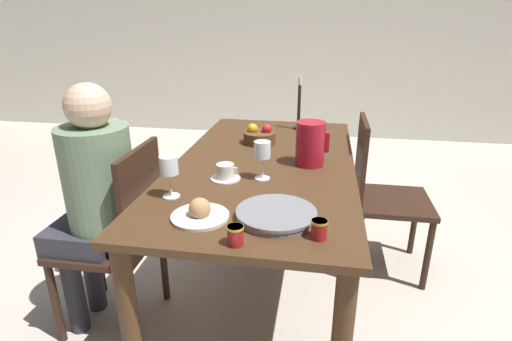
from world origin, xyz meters
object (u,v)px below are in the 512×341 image
Objects in this scene: chair_opposite at (380,193)px; serving_tray at (276,214)px; jam_jar_amber at (319,229)px; jam_jar_red at (235,234)px; wine_glass_juice at (169,168)px; person_seated at (94,192)px; red_pitcher at (310,144)px; chair_person_side at (121,235)px; wine_glass_water at (262,152)px; bread_plate at (200,213)px; teacup_near_person at (225,173)px; fruit_bowl at (260,136)px; candlestick_tall at (299,109)px.

chair_opposite reaches higher than serving_tray.
jam_jar_amber and jam_jar_red have the same top height.
wine_glass_juice is 2.62× the size of jam_jar_red.
person_seated is 5.63× the size of red_pitcher.
red_pitcher is (0.84, 0.33, 0.38)m from chair_person_side.
wine_glass_water is at bearing -79.50° from chair_person_side.
bread_plate is at bearing -38.17° from chair_opposite.
wine_glass_juice is 0.25m from bread_plate.
teacup_near_person is 2.03× the size of jam_jar_amber.
chair_person_side is at bearing 158.20° from wine_glass_juice.
red_pitcher reaches higher than wine_glass_water.
red_pitcher is at bearing -48.72° from chair_opposite.
serving_tray is at bearing -14.43° from wine_glass_juice.
jam_jar_red is at bearing -43.02° from wine_glass_juice.
wine_glass_water is 2.65× the size of jam_jar_amber.
serving_tray is (-0.09, -0.57, -0.09)m from red_pitcher.
jam_jar_amber is (0.58, -0.22, -0.09)m from wine_glass_juice.
wine_glass_juice is at bearing -143.02° from wine_glass_water.
wine_glass_juice reaches higher than fruit_bowl.
wine_glass_juice is 0.81m from fruit_bowl.
chair_person_side is 0.52m from wine_glass_juice.
fruit_bowl is 0.55× the size of candlestick_tall.
wine_glass_juice is at bearing -128.26° from teacup_near_person.
person_seated is at bearing 165.05° from wine_glass_juice.
person_seated reaches higher than candlestick_tall.
red_pitcher is (0.93, 0.35, 0.16)m from person_seated.
chair_opposite is 14.08× the size of jam_jar_red.
candlestick_tall reaches higher than serving_tray.
fruit_bowl reaches higher than jam_jar_amber.
red_pitcher is at bearing 75.60° from jam_jar_red.
wine_glass_juice reaches higher than teacup_near_person.
serving_tray is 0.22m from jam_jar_red.
serving_tray is 0.88× the size of candlestick_tall.
teacup_near_person is at bearing -168.62° from wine_glass_water.
jam_jar_amber is at bearing -46.64° from teacup_near_person.
person_seated is at bearing 150.54° from jam_jar_red.
jam_jar_red is 1.08m from fruit_bowl.
chair_opposite reaches higher than jam_jar_amber.
red_pitcher reaches higher than wine_glass_juice.
teacup_near_person is 0.60m from jam_jar_amber.
chair_person_side is 0.84m from serving_tray.
chair_opposite is at bearing 41.31° from wine_glass_juice.
bread_plate is 0.22m from jam_jar_red.
person_seated is 6.99× the size of wine_glass_juice.
jam_jar_red is (-0.60, -1.12, 0.31)m from chair_opposite.
chair_opposite is 5.31× the size of wine_glass_water.
wine_glass_juice is (-0.92, -0.81, 0.40)m from chair_opposite.
wine_glass_juice reaches higher than chair_person_side.
chair_opposite is 1.26m from bread_plate.
candlestick_tall is (0.74, 0.98, 0.40)m from chair_person_side.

